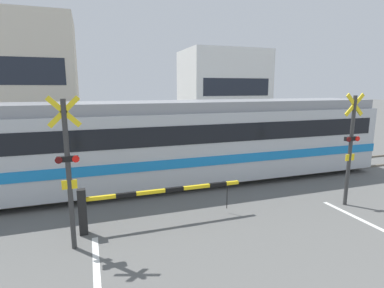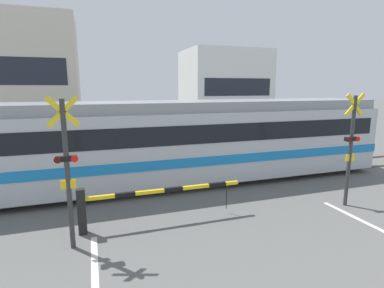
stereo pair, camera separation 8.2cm
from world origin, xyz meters
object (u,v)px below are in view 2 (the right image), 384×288
(crossing_barrier_far, at_px, (217,145))
(commuter_train, at_px, (154,141))
(crossing_signal_left, at_px, (67,167))
(crossing_barrier_near, at_px, (129,200))
(crossing_signal_right, at_px, (351,145))

(crossing_barrier_far, bearing_deg, commuter_train, -141.29)
(crossing_barrier_far, relative_size, crossing_signal_left, 1.27)
(crossing_barrier_near, height_order, crossing_barrier_far, same)
(crossing_barrier_far, distance_m, crossing_signal_right, 7.13)
(crossing_signal_left, distance_m, crossing_signal_right, 7.90)
(crossing_signal_right, bearing_deg, crossing_signal_left, 180.00)
(commuter_train, xyz_separation_m, crossing_barrier_near, (-1.33, -3.19, -0.92))
(crossing_barrier_near, relative_size, crossing_barrier_far, 1.00)
(crossing_signal_left, relative_size, crossing_signal_right, 1.00)
(crossing_barrier_near, height_order, crossing_signal_right, crossing_signal_right)
(commuter_train, height_order, crossing_barrier_far, commuter_train)
(crossing_signal_left, bearing_deg, crossing_barrier_far, 46.58)
(crossing_barrier_near, bearing_deg, commuter_train, 67.27)
(crossing_barrier_far, xyz_separation_m, crossing_signal_left, (-6.53, -6.91, 1.16))
(crossing_barrier_near, bearing_deg, crossing_barrier_far, 50.45)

